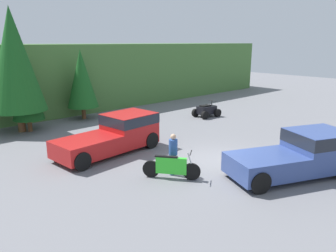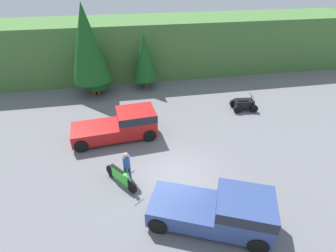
{
  "view_description": "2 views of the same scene",
  "coord_description": "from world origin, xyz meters",
  "px_view_note": "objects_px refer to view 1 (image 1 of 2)",
  "views": [
    {
      "loc": [
        -11.22,
        -8.79,
        5.29
      ],
      "look_at": [
        0.18,
        3.57,
        0.95
      ],
      "focal_mm": 35.0,
      "sensor_mm": 36.0,
      "label": 1
    },
    {
      "loc": [
        -2.36,
        -10.0,
        9.64
      ],
      "look_at": [
        0.18,
        3.57,
        0.95
      ],
      "focal_mm": 28.0,
      "sensor_mm": 36.0,
      "label": 2
    }
  ],
  "objects_px": {
    "pickup_truck_red": "(116,133)",
    "pickup_truck_second": "(301,153)",
    "quad_atv": "(207,111)",
    "dirt_bike": "(171,167)",
    "rider_person": "(173,153)"
  },
  "relations": [
    {
      "from": "pickup_truck_red",
      "to": "pickup_truck_second",
      "type": "xyz_separation_m",
      "value": [
        3.79,
        -7.58,
        -0.0
      ]
    },
    {
      "from": "pickup_truck_red",
      "to": "pickup_truck_second",
      "type": "distance_m",
      "value": 8.48
    },
    {
      "from": "pickup_truck_second",
      "to": "rider_person",
      "type": "bearing_deg",
      "value": 160.23
    },
    {
      "from": "pickup_truck_red",
      "to": "quad_atv",
      "type": "xyz_separation_m",
      "value": [
        9.16,
        2.05,
        -0.5
      ]
    },
    {
      "from": "pickup_truck_second",
      "to": "dirt_bike",
      "type": "distance_m",
      "value": 5.28
    },
    {
      "from": "pickup_truck_red",
      "to": "dirt_bike",
      "type": "bearing_deg",
      "value": -99.24
    },
    {
      "from": "dirt_bike",
      "to": "quad_atv",
      "type": "height_order",
      "value": "quad_atv"
    },
    {
      "from": "quad_atv",
      "to": "rider_person",
      "type": "bearing_deg",
      "value": -140.78
    },
    {
      "from": "pickup_truck_red",
      "to": "quad_atv",
      "type": "distance_m",
      "value": 9.4
    },
    {
      "from": "dirt_bike",
      "to": "rider_person",
      "type": "distance_m",
      "value": 0.64
    },
    {
      "from": "pickup_truck_second",
      "to": "rider_person",
      "type": "height_order",
      "value": "pickup_truck_second"
    },
    {
      "from": "rider_person",
      "to": "pickup_truck_red",
      "type": "bearing_deg",
      "value": 162.85
    },
    {
      "from": "quad_atv",
      "to": "dirt_bike",
      "type": "bearing_deg",
      "value": -140.64
    },
    {
      "from": "pickup_truck_second",
      "to": "quad_atv",
      "type": "relative_size",
      "value": 2.78
    },
    {
      "from": "quad_atv",
      "to": "rider_person",
      "type": "relative_size",
      "value": 1.14
    }
  ]
}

